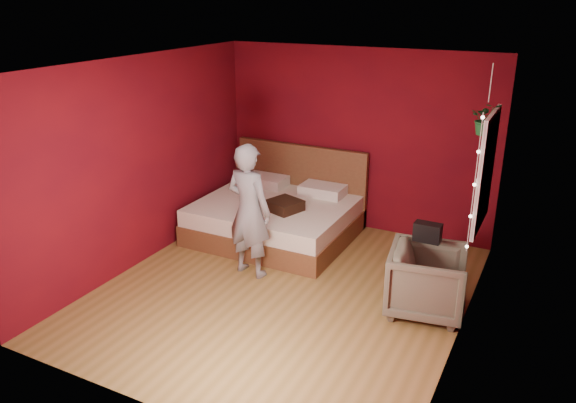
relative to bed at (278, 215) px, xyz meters
name	(u,v)px	position (x,y,z in m)	size (l,w,h in m)	color
floor	(284,290)	(0.82, -1.41, -0.30)	(4.50, 4.50, 0.00)	olive
room_walls	(283,152)	(0.82, -1.41, 1.38)	(4.04, 4.54, 2.62)	maroon
window	(486,171)	(2.79, -0.51, 1.20)	(0.05, 0.97, 1.27)	white
fairy_lights	(474,185)	(2.76, -1.03, 1.20)	(0.04, 0.04, 1.45)	silver
bed	(278,215)	(0.00, 0.00, 0.00)	(2.10, 1.78, 1.15)	brown
person	(249,211)	(0.24, -1.19, 0.53)	(0.61, 0.40, 1.66)	slate
armchair	(427,281)	(2.41, -1.11, 0.07)	(0.80, 0.82, 0.75)	#61604C
handbag	(428,232)	(2.32, -0.91, 0.55)	(0.29, 0.15, 0.21)	black
throw_pillow	(284,205)	(0.26, -0.30, 0.30)	(0.40, 0.40, 0.14)	black
hanging_plant	(486,119)	(2.70, -0.30, 1.72)	(0.37, 0.33, 0.76)	silver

